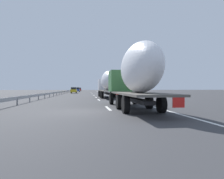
# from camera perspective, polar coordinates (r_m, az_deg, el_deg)

# --- Properties ---
(ground_plane) EXTENTS (260.00, 260.00, 0.00)m
(ground_plane) POSITION_cam_1_polar(r_m,az_deg,el_deg) (52.90, -7.54, -1.26)
(ground_plane) COLOR #38383A
(lane_stripe_0) EXTENTS (3.20, 0.20, 0.01)m
(lane_stripe_0) POSITION_cam_1_polar(r_m,az_deg,el_deg) (15.04, -1.12, -5.31)
(lane_stripe_0) COLOR white
(lane_stripe_0) RESTS_ON ground_plane
(lane_stripe_1) EXTENTS (3.20, 0.20, 0.01)m
(lane_stripe_1) POSITION_cam_1_polar(r_m,az_deg,el_deg) (25.96, -3.76, -2.93)
(lane_stripe_1) COLOR white
(lane_stripe_1) RESTS_ON ground_plane
(lane_stripe_2) EXTENTS (3.20, 0.20, 0.01)m
(lane_stripe_2) POSITION_cam_1_polar(r_m,az_deg,el_deg) (33.21, -4.54, -2.21)
(lane_stripe_2) COLOR white
(lane_stripe_2) RESTS_ON ground_plane
(lane_stripe_3) EXTENTS (3.20, 0.20, 0.01)m
(lane_stripe_3) POSITION_cam_1_polar(r_m,az_deg,el_deg) (42.63, -5.16, -1.64)
(lane_stripe_3) COLOR white
(lane_stripe_3) RESTS_ON ground_plane
(lane_stripe_4) EXTENTS (3.20, 0.20, 0.01)m
(lane_stripe_4) POSITION_cam_1_polar(r_m,az_deg,el_deg) (54.50, -5.64, -1.21)
(lane_stripe_4) COLOR white
(lane_stripe_4) RESTS_ON ground_plane
(lane_stripe_5) EXTENTS (3.20, 0.20, 0.01)m
(lane_stripe_5) POSITION_cam_1_polar(r_m,az_deg,el_deg) (68.37, -5.99, -0.89)
(lane_stripe_5) COLOR white
(lane_stripe_5) RESTS_ON ground_plane
(edge_line_right) EXTENTS (110.00, 0.20, 0.01)m
(edge_line_right) POSITION_cam_1_polar(r_m,az_deg,el_deg) (58.14, -2.09, -1.11)
(edge_line_right) COLOR white
(edge_line_right) RESTS_ON ground_plane
(truck_lead) EXTENTS (13.11, 2.55, 4.14)m
(truck_lead) POSITION_cam_1_polar(r_m,az_deg,el_deg) (31.86, -1.18, 1.96)
(truck_lead) COLOR silver
(truck_lead) RESTS_ON ground_plane
(truck_trailing) EXTENTS (12.27, 2.55, 4.39)m
(truck_trailing) POSITION_cam_1_polar(r_m,az_deg,el_deg) (14.28, 6.56, 4.31)
(truck_trailing) COLOR #387038
(truck_trailing) RESTS_ON ground_plane
(car_red_compact) EXTENTS (4.75, 1.91, 1.79)m
(car_red_compact) POSITION_cam_1_polar(r_m,az_deg,el_deg) (106.48, -9.22, 0.04)
(car_red_compact) COLOR red
(car_red_compact) RESTS_ON ground_plane
(car_yellow_coupe) EXTENTS (4.75, 1.72, 1.78)m
(car_yellow_coupe) POSITION_cam_1_polar(r_m,az_deg,el_deg) (61.88, -10.76, -0.19)
(car_yellow_coupe) COLOR gold
(car_yellow_coupe) RESTS_ON ground_plane
(car_blue_sedan) EXTENTS (4.46, 1.83, 1.83)m
(car_blue_sedan) POSITION_cam_1_polar(r_m,az_deg,el_deg) (84.41, -9.76, -0.03)
(car_blue_sedan) COLOR #28479E
(car_blue_sedan) RESTS_ON ground_plane
(road_sign) EXTENTS (0.10, 0.90, 3.12)m
(road_sign) POSITION_cam_1_polar(r_m,az_deg,el_deg) (52.15, -0.16, 1.09)
(road_sign) COLOR gray
(road_sign) RESTS_ON ground_plane
(tree_0) EXTENTS (2.49, 2.49, 7.07)m
(tree_0) POSITION_cam_1_polar(r_m,az_deg,el_deg) (48.84, 6.71, 3.51)
(tree_0) COLOR #472D19
(tree_0) RESTS_ON ground_plane
(tree_1) EXTENTS (3.21, 3.21, 6.69)m
(tree_1) POSITION_cam_1_polar(r_m,az_deg,el_deg) (46.90, 5.59, 3.66)
(tree_1) COLOR #472D19
(tree_1) RESTS_ON ground_plane
(tree_2) EXTENTS (3.72, 3.72, 7.41)m
(tree_2) POSITION_cam_1_polar(r_m,az_deg,el_deg) (63.88, 3.57, 3.15)
(tree_2) COLOR #472D19
(tree_2) RESTS_ON ground_plane
(guardrail_median) EXTENTS (94.00, 0.10, 0.76)m
(guardrail_median) POSITION_cam_1_polar(r_m,az_deg,el_deg) (56.23, -13.66, -0.58)
(guardrail_median) COLOR #9EA0A5
(guardrail_median) RESTS_ON ground_plane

